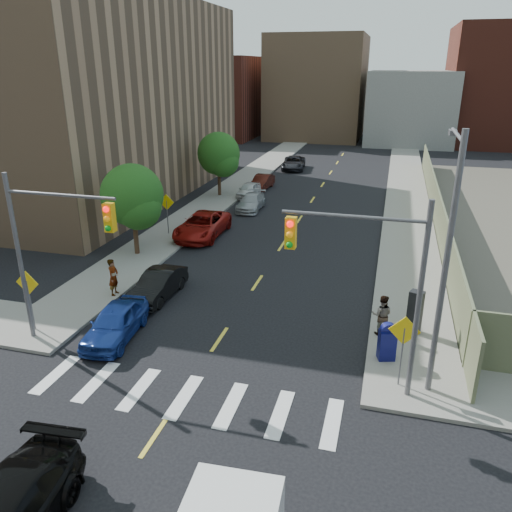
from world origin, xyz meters
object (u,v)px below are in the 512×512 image
Objects in this scene: pedestrian_west at (113,277)px; parked_car_black at (158,285)px; parked_car_grey at (293,163)px; parked_car_red at (202,225)px; parked_car_blue at (115,323)px; payphone at (415,312)px; parked_car_silver at (251,202)px; parked_car_white at (249,190)px; mailbox at (387,342)px; pedestrian_east at (382,315)px; parked_car_maroon at (262,182)px.

parked_car_black is at bearing -79.30° from pedestrian_west.
pedestrian_west is at bearing -99.50° from parked_car_grey.
parked_car_grey is at bearing 86.42° from parked_car_red.
parked_car_red is (-1.30, 13.40, 0.07)m from parked_car_blue.
parked_car_grey is 2.73× the size of payphone.
parked_car_white is at bearing 107.03° from parked_car_silver.
mailbox is at bearing -91.90° from payphone.
parked_car_white is at bearing -101.62° from parked_car_grey.
parked_car_red reaches higher than parked_car_blue.
pedestrian_east reaches higher than mailbox.
pedestrian_east is (10.64, -1.06, 0.37)m from parked_car_black.
parked_car_blue is 2.25× the size of payphone.
parked_car_maroon is (-0.97, 7.17, 0.02)m from parked_car_silver.
parked_car_red is at bearing 99.32° from parked_car_black.
payphone is at bearing -155.58° from pedestrian_east.
pedestrian_east is at bearing -95.49° from pedestrian_west.
pedestrian_west is (-2.10, -17.13, 0.46)m from parked_car_silver.
pedestrian_east is (11.94, -10.44, 0.26)m from parked_car_red.
parked_car_silver is (0.00, 20.63, -0.10)m from parked_car_blue.
parked_car_black is 16.61m from parked_car_silver.
parked_car_black reaches higher than parked_car_white.
pedestrian_west is at bearing -158.80° from payphone.
pedestrian_east is at bearing -60.42° from parked_car_silver.
pedestrian_west is 12.75m from pedestrian_east.
parked_car_maroon is at bearing 97.96° from mailbox.
parked_car_black is at bearing -5.26° from pedestrian_east.
parked_car_silver is 20.63m from pedestrian_east.
pedestrian_west is (-0.80, -21.01, 0.45)m from parked_car_white.
parked_car_blue is 20.63m from parked_car_silver.
parked_car_maroon is (-0.97, 27.80, -0.07)m from parked_car_blue.
pedestrian_east reaches higher than parked_car_black.
parked_car_blue reaches higher than parked_car_black.
mailbox is 1.91m from pedestrian_east.
parked_car_maroon is 2.19× the size of pedestrian_east.
parked_car_black is 2.29× the size of pedestrian_east.
pedestrian_east is (10.64, 2.96, 0.32)m from parked_car_blue.
parked_car_red reaches higher than parked_car_maroon.
parked_car_red is at bearing 164.43° from payphone.
parked_car_red is 1.45× the size of parked_car_maroon.
parked_car_grey is (1.30, 13.18, 0.08)m from parked_car_white.
payphone is 1.45m from pedestrian_east.
parked_car_maroon is 24.32m from pedestrian_west.
parked_car_maroon is 27.49m from payphone.
payphone reaches higher than pedestrian_east.
parked_car_silver is 17.26m from pedestrian_west.
parked_car_red is at bearing -40.73° from pedestrian_east.
parked_car_silver is 7.23m from parked_car_maroon.
parked_car_blue is at bearing -91.48° from parked_car_silver.
mailbox is (10.92, -19.55, 0.28)m from parked_car_silver.
parked_car_red is (-1.30, 9.38, 0.11)m from parked_car_black.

